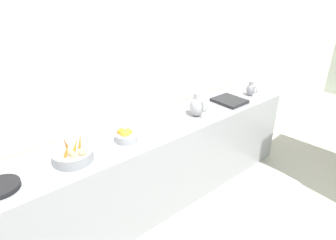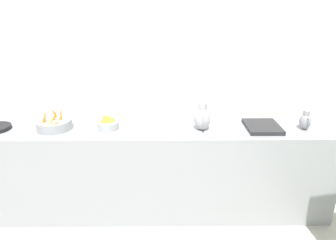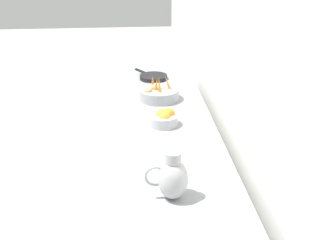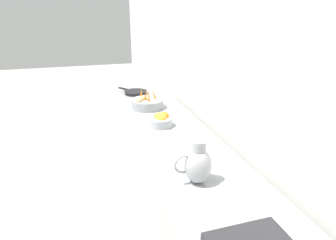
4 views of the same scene
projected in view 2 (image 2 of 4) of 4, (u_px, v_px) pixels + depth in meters
tile_wall_left at (208, 53)px, 2.95m from camera, size 0.10×9.15×3.00m
prep_counter at (157, 169)px, 2.94m from camera, size 0.61×3.26×0.89m
vegetable_colander at (54, 124)px, 2.71m from camera, size 0.31×0.31×0.22m
orange_bowl at (108, 124)px, 2.72m from camera, size 0.19×0.19×0.11m
metal_pitcher_tall at (202, 118)px, 2.67m from camera, size 0.21×0.15×0.25m
metal_pitcher_short at (305, 121)px, 2.70m from camera, size 0.15×0.10×0.18m
counter_sink_basin at (262, 127)px, 2.73m from camera, size 0.34×0.30×0.04m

